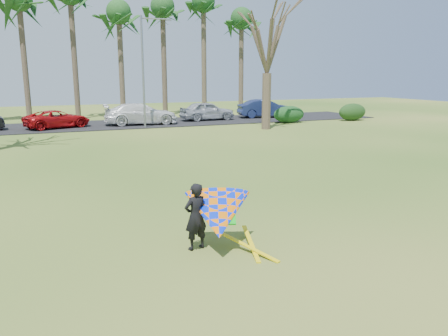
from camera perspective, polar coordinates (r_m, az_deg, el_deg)
name	(u,v)px	position (r m, az deg, el deg)	size (l,w,h in m)	color
ground	(252,222)	(11.95, 3.73, -7.04)	(100.00, 100.00, 0.00)	#1C5211
parking_strip	(112,125)	(35.67, -14.47, 5.52)	(46.00, 7.00, 0.06)	black
palm_4	(19,0)	(41.53, -25.25, 19.27)	(4.84, 4.84, 11.54)	#4F3C2F
palm_6	(119,14)	(42.02, -13.59, 19.01)	(4.84, 4.84, 10.84)	#4D3E2E
palm_7	(162,8)	(42.96, -8.04, 19.98)	(4.84, 4.84, 11.54)	#4B3B2D
palm_8	(203,3)	(44.26, -2.71, 20.73)	(4.84, 4.84, 12.24)	brown
palm_9	(242,20)	(45.59, 2.30, 18.76)	(4.84, 4.84, 10.84)	brown
bare_tree_right	(268,35)	(31.98, 5.73, 16.85)	(6.27, 6.27, 9.21)	#453729
streetlight	(145,66)	(32.90, -10.28, 12.92)	(2.28, 0.18, 8.00)	gray
hedge_near	(289,114)	(36.36, 8.46, 6.94)	(2.77, 1.25, 1.38)	#153B19
hedge_far	(352,112)	(39.38, 16.42, 7.03)	(2.64, 1.24, 1.47)	#173513
car_2	(57,119)	(34.35, -20.93, 5.99)	(2.14, 4.64, 1.29)	#AF0E11
car_3	(141,114)	(34.98, -10.80, 6.96)	(2.29, 5.64, 1.64)	white
car_4	(207,111)	(37.65, -2.23, 7.48)	(1.87, 4.64, 1.58)	#A7ACB5
car_5	(265,108)	(40.21, 5.37, 7.76)	(1.71, 4.89, 1.61)	navy
kite_flyer	(216,215)	(9.84, -1.00, -6.10)	(2.13, 2.39, 2.02)	black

